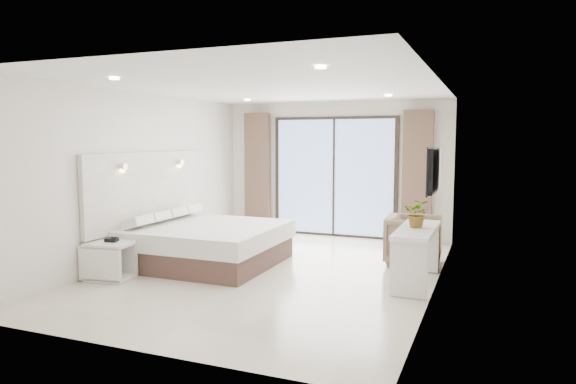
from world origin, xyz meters
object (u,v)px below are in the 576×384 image
Objects in this scene: nightstand at (110,261)px; armchair at (414,238)px; bed at (206,243)px; console_desk at (417,243)px.

nightstand is 0.75× the size of armchair.
bed reaches higher than nightstand.
armchair is (-0.19, 1.10, -0.13)m from console_desk.
console_desk reaches higher than nightstand.
console_desk is (3.24, 0.07, 0.24)m from bed.
console_desk is at bearing -173.82° from armchair.
console_desk is at bearing 11.00° from nightstand.
armchair is (3.81, 2.47, 0.16)m from nightstand.
bed is 3.27m from armchair.
armchair is at bearing 25.04° from nightstand.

